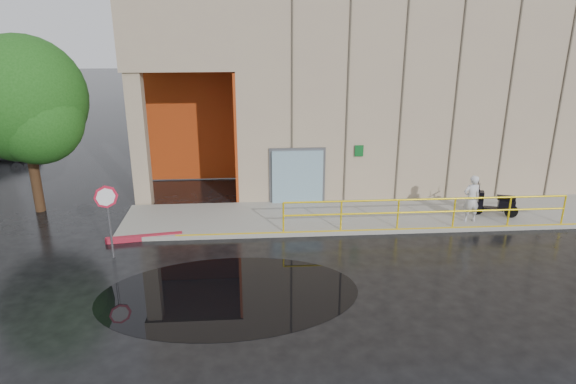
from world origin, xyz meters
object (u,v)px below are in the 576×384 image
object	(u,v)px
scooter	(496,197)
red_curb	(144,238)
stop_sign	(107,205)
person	(471,199)
tree_near	(26,104)

from	to	relation	value
scooter	red_curb	distance (m)	12.08
stop_sign	person	bearing A→B (deg)	5.98
person	scooter	xyz separation A→B (m)	(1.08, 0.41, -0.12)
person	red_curb	distance (m)	10.98
stop_sign	scooter	bearing A→B (deg)	7.07
scooter	stop_sign	size ratio (longest dim) A/B	0.71
scooter	tree_near	world-z (taller)	tree_near
scooter	tree_near	bearing A→B (deg)	-167.66
red_curb	person	bearing A→B (deg)	2.52
person	tree_near	size ratio (longest dim) A/B	0.26
person	scooter	bearing A→B (deg)	-166.29
person	tree_near	bearing A→B (deg)	-15.69
person	red_curb	bearing A→B (deg)	-4.33
stop_sign	tree_near	bearing A→B (deg)	128.53
person	red_curb	size ratio (longest dim) A/B	0.69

